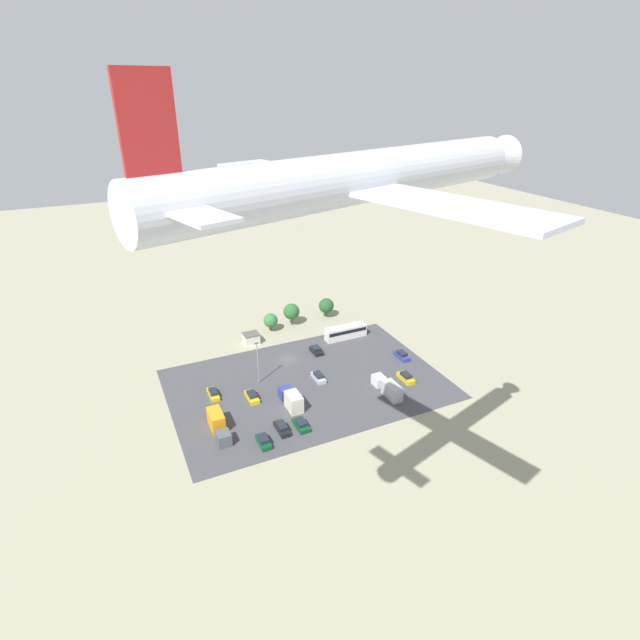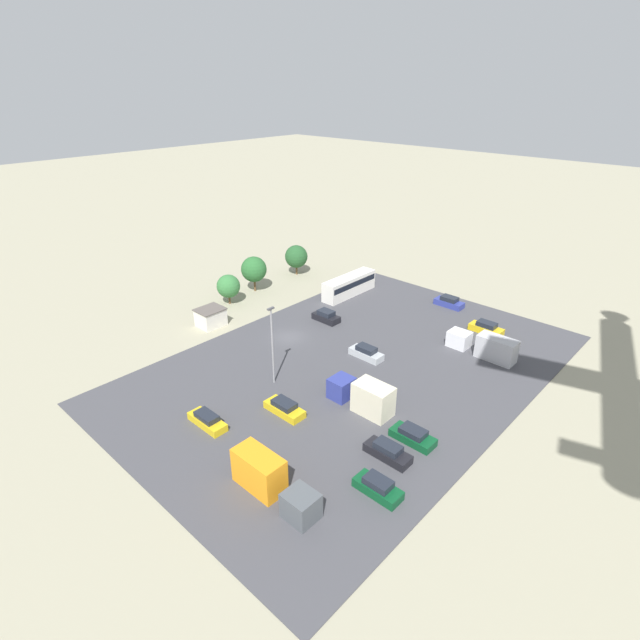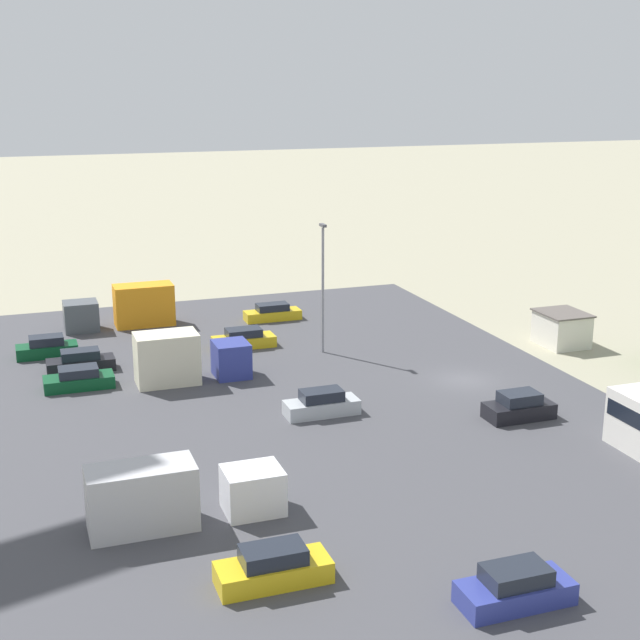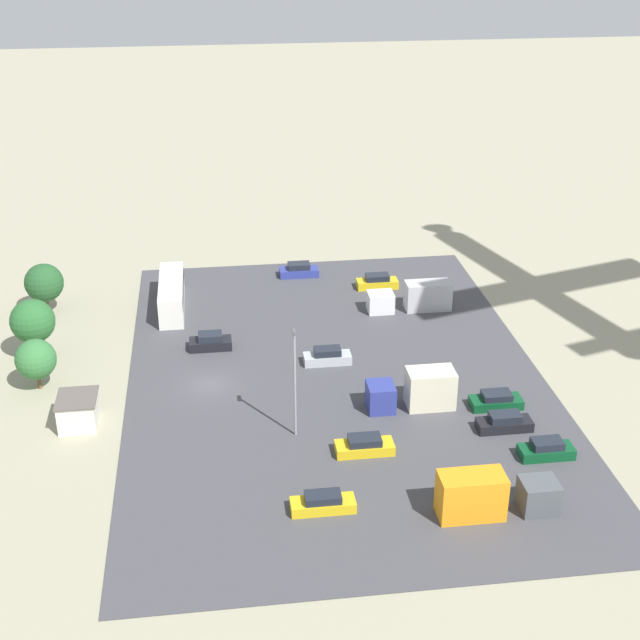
{
  "view_description": "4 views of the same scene",
  "coord_description": "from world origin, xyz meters",
  "px_view_note": "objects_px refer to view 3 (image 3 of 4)",
  "views": [
    {
      "loc": [
        35.84,
        95.0,
        58.38
      ],
      "look_at": [
        8.45,
        36.31,
        27.52
      ],
      "focal_mm": 28.0,
      "sensor_mm": 36.0,
      "label": 1
    },
    {
      "loc": [
        42.23,
        44.91,
        32.54
      ],
      "look_at": [
        3.95,
        9.47,
        7.24
      ],
      "focal_mm": 28.0,
      "sensor_mm": 36.0,
      "label": 2
    },
    {
      "loc": [
        -50.99,
        28.36,
        19.96
      ],
      "look_at": [
        0.72,
        10.17,
        5.06
      ],
      "focal_mm": 50.0,
      "sensor_mm": 36.0,
      "label": 3
    },
    {
      "loc": [
        71.71,
        0.76,
        41.16
      ],
      "look_at": [
        2.38,
        9.91,
        7.25
      ],
      "focal_mm": 50.0,
      "sensor_mm": 36.0,
      "label": 4
    }
  ],
  "objects_px": {
    "parked_car_0": "(515,588)",
    "parked_car_4": "(273,568)",
    "shed_building": "(562,329)",
    "parked_car_2": "(272,313)",
    "parked_car_1": "(81,362)",
    "parked_car_5": "(322,404)",
    "parked_truck_2": "(126,308)",
    "parked_car_7": "(519,407)",
    "parked_truck_0": "(174,496)",
    "parked_car_3": "(79,379)",
    "parked_car_6": "(244,339)",
    "parked_car_8": "(47,348)",
    "parked_truck_1": "(185,359)"
  },
  "relations": [
    {
      "from": "parked_car_3",
      "to": "parked_car_6",
      "type": "relative_size",
      "value": 0.96
    },
    {
      "from": "shed_building",
      "to": "parked_car_5",
      "type": "bearing_deg",
      "value": 109.44
    },
    {
      "from": "parked_car_1",
      "to": "parked_car_2",
      "type": "xyz_separation_m",
      "value": [
        8.72,
        -16.6,
        -0.05
      ]
    },
    {
      "from": "parked_car_2",
      "to": "parked_truck_1",
      "type": "relative_size",
      "value": 0.62
    },
    {
      "from": "parked_car_1",
      "to": "parked_car_6",
      "type": "xyz_separation_m",
      "value": [
        1.81,
        -12.28,
        -0.03
      ]
    },
    {
      "from": "parked_car_2",
      "to": "parked_car_6",
      "type": "xyz_separation_m",
      "value": [
        -6.91,
        4.33,
        0.02
      ]
    },
    {
      "from": "parked_car_2",
      "to": "parked_car_7",
      "type": "distance_m",
      "value": 27.85
    },
    {
      "from": "parked_car_0",
      "to": "parked_truck_2",
      "type": "xyz_separation_m",
      "value": [
        45.9,
        8.88,
        0.91
      ]
    },
    {
      "from": "shed_building",
      "to": "parked_car_3",
      "type": "relative_size",
      "value": 0.85
    },
    {
      "from": "shed_building",
      "to": "parked_car_0",
      "type": "xyz_separation_m",
      "value": [
        -29.59,
        22.09,
        -0.58
      ]
    },
    {
      "from": "parked_car_5",
      "to": "parked_truck_0",
      "type": "distance_m",
      "value": 15.43
    },
    {
      "from": "parked_car_7",
      "to": "parked_truck_1",
      "type": "height_order",
      "value": "parked_truck_1"
    },
    {
      "from": "parked_car_5",
      "to": "parked_car_6",
      "type": "height_order",
      "value": "parked_car_5"
    },
    {
      "from": "parked_car_5",
      "to": "parked_car_1",
      "type": "bearing_deg",
      "value": -135.82
    },
    {
      "from": "parked_car_3",
      "to": "parked_truck_2",
      "type": "relative_size",
      "value": 0.51
    },
    {
      "from": "parked_car_8",
      "to": "parked_car_3",
      "type": "bearing_deg",
      "value": 11.63
    },
    {
      "from": "parked_truck_0",
      "to": "parked_car_7",
      "type": "bearing_deg",
      "value": 105.9
    },
    {
      "from": "shed_building",
      "to": "parked_truck_2",
      "type": "xyz_separation_m",
      "value": [
        16.31,
        30.98,
        0.33
      ]
    },
    {
      "from": "parked_car_1",
      "to": "parked_car_2",
      "type": "distance_m",
      "value": 18.75
    },
    {
      "from": "parked_car_7",
      "to": "parked_car_1",
      "type": "bearing_deg",
      "value": -126.71
    },
    {
      "from": "parked_car_2",
      "to": "parked_truck_1",
      "type": "distance_m",
      "value": 16.72
    },
    {
      "from": "parked_car_1",
      "to": "parked_car_0",
      "type": "bearing_deg",
      "value": 21.0
    },
    {
      "from": "shed_building",
      "to": "parked_truck_2",
      "type": "relative_size",
      "value": 0.44
    },
    {
      "from": "parked_car_0",
      "to": "parked_car_7",
      "type": "relative_size",
      "value": 1.09
    },
    {
      "from": "shed_building",
      "to": "parked_truck_0",
      "type": "bearing_deg",
      "value": 119.24
    },
    {
      "from": "parked_car_4",
      "to": "parked_truck_1",
      "type": "bearing_deg",
      "value": -3.36
    },
    {
      "from": "parked_car_6",
      "to": "parked_truck_0",
      "type": "xyz_separation_m",
      "value": [
        -26.16,
        10.11,
        0.8
      ]
    },
    {
      "from": "parked_car_1",
      "to": "parked_car_5",
      "type": "xyz_separation_m",
      "value": [
        -13.55,
        -13.16,
        0.02
      ]
    },
    {
      "from": "parked_car_1",
      "to": "parked_truck_0",
      "type": "height_order",
      "value": "parked_truck_0"
    },
    {
      "from": "parked_truck_0",
      "to": "parked_truck_2",
      "type": "height_order",
      "value": "parked_truck_2"
    },
    {
      "from": "parked_car_2",
      "to": "parked_car_7",
      "type": "height_order",
      "value": "parked_car_7"
    },
    {
      "from": "parked_car_4",
      "to": "parked_car_5",
      "type": "height_order",
      "value": "parked_car_4"
    },
    {
      "from": "parked_car_6",
      "to": "parked_truck_2",
      "type": "height_order",
      "value": "parked_truck_2"
    },
    {
      "from": "parked_car_4",
      "to": "parked_car_8",
      "type": "height_order",
      "value": "parked_car_4"
    },
    {
      "from": "shed_building",
      "to": "parked_truck_1",
      "type": "bearing_deg",
      "value": 87.98
    },
    {
      "from": "shed_building",
      "to": "parked_car_2",
      "type": "distance_m",
      "value": 23.82
    },
    {
      "from": "parked_car_7",
      "to": "parked_car_8",
      "type": "height_order",
      "value": "parked_car_7"
    },
    {
      "from": "parked_car_7",
      "to": "parked_truck_0",
      "type": "bearing_deg",
      "value": -74.1
    },
    {
      "from": "parked_car_1",
      "to": "parked_truck_1",
      "type": "bearing_deg",
      "value": 54.95
    },
    {
      "from": "shed_building",
      "to": "parked_car_4",
      "type": "height_order",
      "value": "shed_building"
    },
    {
      "from": "parked_car_0",
      "to": "parked_car_4",
      "type": "height_order",
      "value": "parked_car_4"
    },
    {
      "from": "parked_car_6",
      "to": "shed_building",
      "type": "bearing_deg",
      "value": 72.33
    },
    {
      "from": "parked_car_2",
      "to": "parked_car_8",
      "type": "distance_m",
      "value": 19.18
    },
    {
      "from": "parked_car_0",
      "to": "parked_car_4",
      "type": "xyz_separation_m",
      "value": [
        4.57,
        8.49,
        0.0
      ]
    },
    {
      "from": "parked_car_3",
      "to": "parked_car_4",
      "type": "distance_m",
      "value": 27.56
    },
    {
      "from": "parked_car_1",
      "to": "parked_car_5",
      "type": "distance_m",
      "value": 18.89
    },
    {
      "from": "parked_car_2",
      "to": "parked_car_3",
      "type": "bearing_deg",
      "value": 125.96
    },
    {
      "from": "parked_car_4",
      "to": "parked_car_5",
      "type": "distance_m",
      "value": 18.94
    },
    {
      "from": "parked_car_5",
      "to": "parked_car_6",
      "type": "xyz_separation_m",
      "value": [
        15.36,
        0.89,
        -0.05
      ]
    },
    {
      "from": "parked_car_0",
      "to": "parked_car_7",
      "type": "height_order",
      "value": "parked_car_7"
    }
  ]
}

